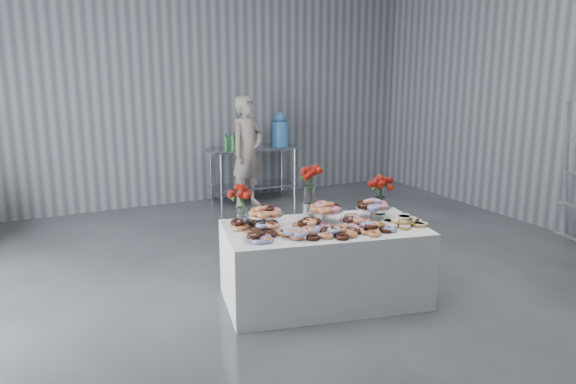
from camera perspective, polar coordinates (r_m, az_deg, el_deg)
name	(u,v)px	position (r m, az deg, el deg)	size (l,w,h in m)	color
ground	(327,303)	(5.57, 4.00, -11.20)	(9.00, 9.00, 0.00)	#323439
room_walls	(300,20)	(5.01, 1.25, 17.09)	(8.04, 9.04, 4.02)	gray
display_table	(324,264)	(5.50, 3.69, -7.29)	(1.90, 1.00, 0.75)	white
prep_table	(253,164)	(9.33, -3.57, 2.88)	(1.50, 0.60, 0.90)	silver
donut_mounds	(327,224)	(5.33, 4.02, -3.23)	(1.80, 0.80, 0.09)	#D9824F
cake_stand_left	(265,212)	(5.35, -2.35, -2.09)	(0.36, 0.36, 0.17)	silver
cake_stand_mid	(325,208)	(5.50, 3.78, -1.67)	(0.36, 0.36, 0.17)	silver
cake_stand_right	(373,205)	(5.67, 8.59, -1.33)	(0.36, 0.36, 0.17)	silver
danish_pile	(404,220)	(5.51, 11.69, -2.81)	(0.48, 0.48, 0.11)	silver
bouquet_left	(242,195)	(5.37, -4.68, -0.34)	(0.26, 0.26, 0.42)	white
bouquet_right	(381,186)	(5.82, 9.44, 0.61)	(0.26, 0.26, 0.42)	white
bouquet_center	(310,181)	(5.60, 2.21, 1.14)	(0.26, 0.26, 0.57)	silver
water_jug	(280,130)	(9.45, -0.81, 6.29)	(0.28, 0.28, 0.55)	#4597EA
drink_bottles	(237,141)	(9.05, -5.24, 5.19)	(0.54, 0.08, 0.27)	#268C33
person	(247,152)	(8.93, -4.15, 4.10)	(0.64, 0.42, 1.76)	#CC8C93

